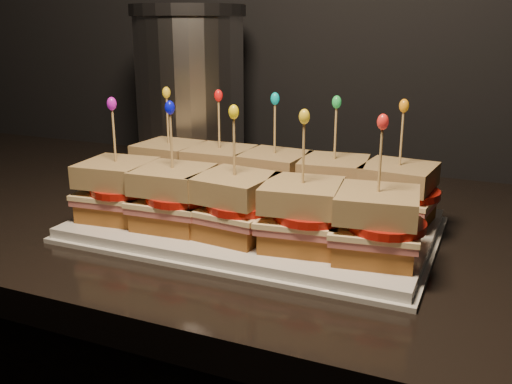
% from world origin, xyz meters
% --- Properties ---
extents(granite_slab, '(2.25, 0.65, 0.04)m').
position_xyz_m(granite_slab, '(-0.54, 1.68, 0.85)').
color(granite_slab, black).
rests_on(granite_slab, cabinet).
extents(platter, '(0.45, 0.28, 0.02)m').
position_xyz_m(platter, '(-0.75, 1.61, 0.88)').
color(platter, silver).
rests_on(platter, granite_slab).
extents(platter_rim, '(0.46, 0.29, 0.01)m').
position_xyz_m(platter_rim, '(-0.75, 1.61, 0.87)').
color(platter_rim, silver).
rests_on(platter_rim, granite_slab).
extents(sandwich_0_bread_bot, '(0.09, 0.09, 0.02)m').
position_xyz_m(sandwich_0_bread_bot, '(-0.92, 1.68, 0.90)').
color(sandwich_0_bread_bot, brown).
rests_on(sandwich_0_bread_bot, platter).
extents(sandwich_0_ham, '(0.10, 0.09, 0.01)m').
position_xyz_m(sandwich_0_ham, '(-0.92, 1.68, 0.91)').
color(sandwich_0_ham, '#BA5856').
rests_on(sandwich_0_ham, sandwich_0_bread_bot).
extents(sandwich_0_cheese, '(0.10, 0.09, 0.01)m').
position_xyz_m(sandwich_0_cheese, '(-0.92, 1.68, 0.92)').
color(sandwich_0_cheese, '#FFDF9E').
rests_on(sandwich_0_cheese, sandwich_0_ham).
extents(sandwich_0_tomato, '(0.08, 0.08, 0.01)m').
position_xyz_m(sandwich_0_tomato, '(-0.91, 1.67, 0.93)').
color(sandwich_0_tomato, '#AF160D').
rests_on(sandwich_0_tomato, sandwich_0_cheese).
extents(sandwich_0_bread_top, '(0.09, 0.09, 0.03)m').
position_xyz_m(sandwich_0_bread_top, '(-0.92, 1.68, 0.95)').
color(sandwich_0_bread_top, '#572B0E').
rests_on(sandwich_0_bread_top, sandwich_0_tomato).
extents(sandwich_0_pick, '(0.00, 0.00, 0.09)m').
position_xyz_m(sandwich_0_pick, '(-0.92, 1.68, 0.99)').
color(sandwich_0_pick, tan).
rests_on(sandwich_0_pick, sandwich_0_bread_top).
extents(sandwich_0_frill, '(0.01, 0.01, 0.02)m').
position_xyz_m(sandwich_0_frill, '(-0.92, 1.68, 1.04)').
color(sandwich_0_frill, yellow).
rests_on(sandwich_0_frill, sandwich_0_pick).
extents(sandwich_1_bread_bot, '(0.09, 0.09, 0.02)m').
position_xyz_m(sandwich_1_bread_bot, '(-0.84, 1.68, 0.90)').
color(sandwich_1_bread_bot, brown).
rests_on(sandwich_1_bread_bot, platter).
extents(sandwich_1_ham, '(0.09, 0.09, 0.01)m').
position_xyz_m(sandwich_1_ham, '(-0.84, 1.68, 0.91)').
color(sandwich_1_ham, '#BA5856').
rests_on(sandwich_1_ham, sandwich_1_bread_bot).
extents(sandwich_1_cheese, '(0.10, 0.09, 0.01)m').
position_xyz_m(sandwich_1_cheese, '(-0.84, 1.68, 0.92)').
color(sandwich_1_cheese, '#FFDF9E').
rests_on(sandwich_1_cheese, sandwich_1_ham).
extents(sandwich_1_tomato, '(0.08, 0.08, 0.01)m').
position_xyz_m(sandwich_1_tomato, '(-0.83, 1.67, 0.93)').
color(sandwich_1_tomato, '#AF160D').
rests_on(sandwich_1_tomato, sandwich_1_cheese).
extents(sandwich_1_bread_top, '(0.09, 0.09, 0.03)m').
position_xyz_m(sandwich_1_bread_top, '(-0.84, 1.68, 0.95)').
color(sandwich_1_bread_top, '#572B0E').
rests_on(sandwich_1_bread_top, sandwich_1_tomato).
extents(sandwich_1_pick, '(0.00, 0.00, 0.09)m').
position_xyz_m(sandwich_1_pick, '(-0.84, 1.68, 0.99)').
color(sandwich_1_pick, tan).
rests_on(sandwich_1_pick, sandwich_1_bread_top).
extents(sandwich_1_frill, '(0.01, 0.01, 0.02)m').
position_xyz_m(sandwich_1_frill, '(-0.84, 1.68, 1.04)').
color(sandwich_1_frill, red).
rests_on(sandwich_1_frill, sandwich_1_pick).
extents(sandwich_2_bread_bot, '(0.09, 0.09, 0.02)m').
position_xyz_m(sandwich_2_bread_bot, '(-0.75, 1.68, 0.90)').
color(sandwich_2_bread_bot, brown).
rests_on(sandwich_2_bread_bot, platter).
extents(sandwich_2_ham, '(0.10, 0.10, 0.01)m').
position_xyz_m(sandwich_2_ham, '(-0.75, 1.68, 0.91)').
color(sandwich_2_ham, '#BA5856').
rests_on(sandwich_2_ham, sandwich_2_bread_bot).
extents(sandwich_2_cheese, '(0.10, 0.10, 0.01)m').
position_xyz_m(sandwich_2_cheese, '(-0.75, 1.68, 0.92)').
color(sandwich_2_cheese, '#FFDF9E').
rests_on(sandwich_2_cheese, sandwich_2_ham).
extents(sandwich_2_tomato, '(0.08, 0.08, 0.01)m').
position_xyz_m(sandwich_2_tomato, '(-0.74, 1.67, 0.93)').
color(sandwich_2_tomato, '#AF160D').
rests_on(sandwich_2_tomato, sandwich_2_cheese).
extents(sandwich_2_bread_top, '(0.09, 0.09, 0.03)m').
position_xyz_m(sandwich_2_bread_top, '(-0.75, 1.68, 0.95)').
color(sandwich_2_bread_top, '#572B0E').
rests_on(sandwich_2_bread_top, sandwich_2_tomato).
extents(sandwich_2_pick, '(0.00, 0.00, 0.09)m').
position_xyz_m(sandwich_2_pick, '(-0.75, 1.68, 0.99)').
color(sandwich_2_pick, tan).
rests_on(sandwich_2_pick, sandwich_2_bread_top).
extents(sandwich_2_frill, '(0.01, 0.01, 0.02)m').
position_xyz_m(sandwich_2_frill, '(-0.75, 1.68, 1.04)').
color(sandwich_2_frill, '#05B0B8').
rests_on(sandwich_2_frill, sandwich_2_pick).
extents(sandwich_3_bread_bot, '(0.09, 0.09, 0.02)m').
position_xyz_m(sandwich_3_bread_bot, '(-0.67, 1.68, 0.90)').
color(sandwich_3_bread_bot, brown).
rests_on(sandwich_3_bread_bot, platter).
extents(sandwich_3_ham, '(0.10, 0.10, 0.01)m').
position_xyz_m(sandwich_3_ham, '(-0.67, 1.68, 0.91)').
color(sandwich_3_ham, '#BA5856').
rests_on(sandwich_3_ham, sandwich_3_bread_bot).
extents(sandwich_3_cheese, '(0.10, 0.10, 0.01)m').
position_xyz_m(sandwich_3_cheese, '(-0.67, 1.68, 0.92)').
color(sandwich_3_cheese, '#FFDF9E').
rests_on(sandwich_3_cheese, sandwich_3_ham).
extents(sandwich_3_tomato, '(0.08, 0.08, 0.01)m').
position_xyz_m(sandwich_3_tomato, '(-0.66, 1.67, 0.93)').
color(sandwich_3_tomato, '#AF160D').
rests_on(sandwich_3_tomato, sandwich_3_cheese).
extents(sandwich_3_bread_top, '(0.09, 0.09, 0.03)m').
position_xyz_m(sandwich_3_bread_top, '(-0.67, 1.68, 0.95)').
color(sandwich_3_bread_top, '#572B0E').
rests_on(sandwich_3_bread_top, sandwich_3_tomato).
extents(sandwich_3_pick, '(0.00, 0.00, 0.09)m').
position_xyz_m(sandwich_3_pick, '(-0.67, 1.68, 0.99)').
color(sandwich_3_pick, tan).
rests_on(sandwich_3_pick, sandwich_3_bread_top).
extents(sandwich_3_frill, '(0.01, 0.01, 0.02)m').
position_xyz_m(sandwich_3_frill, '(-0.67, 1.68, 1.04)').
color(sandwich_3_frill, green).
rests_on(sandwich_3_frill, sandwich_3_pick).
extents(sandwich_4_bread_bot, '(0.09, 0.09, 0.02)m').
position_xyz_m(sandwich_4_bread_bot, '(-0.58, 1.68, 0.90)').
color(sandwich_4_bread_bot, brown).
rests_on(sandwich_4_bread_bot, platter).
extents(sandwich_4_ham, '(0.10, 0.10, 0.01)m').
position_xyz_m(sandwich_4_ham, '(-0.58, 1.68, 0.91)').
color(sandwich_4_ham, '#BA5856').
rests_on(sandwich_4_ham, sandwich_4_bread_bot).
extents(sandwich_4_cheese, '(0.10, 0.10, 0.01)m').
position_xyz_m(sandwich_4_cheese, '(-0.58, 1.68, 0.92)').
color(sandwich_4_cheese, '#FFDF9E').
rests_on(sandwich_4_cheese, sandwich_4_ham).
extents(sandwich_4_tomato, '(0.08, 0.08, 0.01)m').
position_xyz_m(sandwich_4_tomato, '(-0.57, 1.67, 0.93)').
color(sandwich_4_tomato, '#AF160D').
rests_on(sandwich_4_tomato, sandwich_4_cheese).
extents(sandwich_4_bread_top, '(0.09, 0.09, 0.03)m').
position_xyz_m(sandwich_4_bread_top, '(-0.58, 1.68, 0.95)').
color(sandwich_4_bread_top, '#572B0E').
rests_on(sandwich_4_bread_top, sandwich_4_tomato).
extents(sandwich_4_pick, '(0.00, 0.00, 0.09)m').
position_xyz_m(sandwich_4_pick, '(-0.58, 1.68, 0.99)').
color(sandwich_4_pick, tan).
rests_on(sandwich_4_pick, sandwich_4_bread_top).
extents(sandwich_4_frill, '(0.01, 0.01, 0.02)m').
position_xyz_m(sandwich_4_frill, '(-0.58, 1.68, 1.04)').
color(sandwich_4_frill, orange).
rests_on(sandwich_4_frill, sandwich_4_pick).
extents(sandwich_5_bread_bot, '(0.09, 0.09, 0.02)m').
position_xyz_m(sandwich_5_bread_bot, '(-0.92, 1.55, 0.90)').
color(sandwich_5_bread_bot, brown).
rests_on(sandwich_5_bread_bot, platter).
extents(sandwich_5_ham, '(0.10, 0.10, 0.01)m').
position_xyz_m(sandwich_5_ham, '(-0.92, 1.55, 0.91)').
color(sandwich_5_ham, '#BA5856').
rests_on(sandwich_5_ham, sandwich_5_bread_bot).
extents(sandwich_5_cheese, '(0.10, 0.10, 0.01)m').
position_xyz_m(sandwich_5_cheese, '(-0.92, 1.55, 0.92)').
color(sandwich_5_cheese, '#FFDF9E').
rests_on(sandwich_5_cheese, sandwich_5_ham).
extents(sandwich_5_tomato, '(0.08, 0.08, 0.01)m').
position_xyz_m(sandwich_5_tomato, '(-0.91, 1.54, 0.93)').
color(sandwich_5_tomato, '#AF160D').
rests_on(sandwich_5_tomato, sandwich_5_cheese).
extents(sandwich_5_bread_top, '(0.09, 0.09, 0.03)m').
position_xyz_m(sandwich_5_bread_top, '(-0.92, 1.55, 0.95)').
color(sandwich_5_bread_top, '#572B0E').
rests_on(sandwich_5_bread_top, sandwich_5_tomato).
extents(sandwich_5_pick, '(0.00, 0.00, 0.09)m').
position_xyz_m(sandwich_5_pick, '(-0.92, 1.55, 0.99)').
color(sandwich_5_pick, tan).
rests_on(sandwich_5_pick, sandwich_5_bread_top).
extents(sandwich_5_frill, '(0.01, 0.01, 0.02)m').
position_xyz_m(sandwich_5_frill, '(-0.92, 1.55, 1.04)').
color(sandwich_5_frill, '#BF14B7').
rests_on(sandwich_5_frill, sandwich_5_pick).
extents(sandwich_6_bread_bot, '(0.09, 0.09, 0.02)m').
position_xyz_m(sandwich_6_bread_bot, '(-0.84, 1.55, 0.90)').
color(sandwich_6_bread_bot, brown).
rests_on(sandwich_6_bread_bot, platter).
extents(sandwich_6_ham, '(0.10, 0.09, 0.01)m').
position_xyz_m(sandwich_6_ham, '(-0.84, 1.55, 0.91)').
color(sandwich_6_ham, '#BA5856').
rests_on(sandwich_6_ham, sandwich_6_bread_bot).
extents(sandwich_6_cheese, '(0.10, 0.09, 0.01)m').
position_xyz_m(sandwich_6_cheese, '(-0.84, 1.55, 0.92)').
color(sandwich_6_cheese, '#FFDF9E').
rests_on(sandwich_6_cheese, sandwich_6_ham).
extents(sandwich_6_tomato, '(0.08, 0.08, 0.01)m').
position_xyz_m(sandwich_6_tomato, '(-0.83, 1.54, 0.93)').
color(sandwich_6_tomato, '#AF160D').
rests_on(sandwich_6_tomato, sandwich_6_cheese).
extents(sandwich_6_bread_top, '(0.09, 0.09, 0.03)m').
position_xyz_m(sandwich_6_bread_top, '(-0.84, 1.55, 0.95)').
color(sandwich_6_bread_top, '#572B0E').
rests_on(sandwich_6_bread_top, sandwich_6_tomato).
extents(sandwich_6_pick, '(0.00, 0.00, 0.09)m').
position_xyz_m(sandwich_6_pick, '(-0.84, 1.55, 0.99)').
color(sandwich_6_pick, tan).
rests_on(sandwich_6_pick, sandwich_6_bread_top).
extents(sandwich_6_frill, '(0.01, 0.01, 0.02)m').
position_xyz_m(sandwich_6_frill, '(-0.84, 1.55, 1.04)').
color(sandwich_6_frill, '#090CDA').
rests_on(sandwich_6_frill, sandwich_6_pick).
extents(sandwich_7_bread_bot, '(0.09, 0.09, 0.02)m').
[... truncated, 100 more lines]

